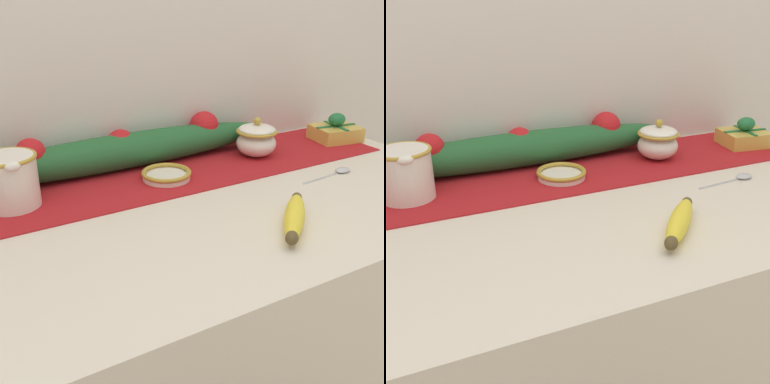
% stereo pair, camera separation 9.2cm
% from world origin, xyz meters
% --- Properties ---
extents(countertop, '(1.44, 0.66, 0.89)m').
position_xyz_m(countertop, '(0.00, 0.00, 0.45)').
color(countertop, beige).
rests_on(countertop, ground_plane).
extents(back_wall, '(2.24, 0.04, 2.40)m').
position_xyz_m(back_wall, '(0.00, 0.35, 1.20)').
color(back_wall, silver).
rests_on(back_wall, ground_plane).
extents(table_runner, '(1.32, 0.26, 0.00)m').
position_xyz_m(table_runner, '(0.00, 0.19, 0.90)').
color(table_runner, '#A8191E').
rests_on(table_runner, countertop).
extents(cream_pitcher, '(0.12, 0.13, 0.11)m').
position_xyz_m(cream_pitcher, '(-0.28, 0.19, 0.96)').
color(cream_pitcher, white).
rests_on(cream_pitcher, countertop).
extents(sugar_bowl, '(0.11, 0.11, 0.10)m').
position_xyz_m(sugar_bowl, '(0.34, 0.19, 0.94)').
color(sugar_bowl, white).
rests_on(sugar_bowl, countertop).
extents(small_dish, '(0.12, 0.12, 0.02)m').
position_xyz_m(small_dish, '(0.06, 0.16, 0.91)').
color(small_dish, white).
rests_on(small_dish, countertop).
extents(banana, '(0.16, 0.16, 0.04)m').
position_xyz_m(banana, '(0.16, -0.16, 0.91)').
color(banana, yellow).
rests_on(banana, countertop).
extents(spoon, '(0.16, 0.03, 0.01)m').
position_xyz_m(spoon, '(0.44, -0.01, 0.90)').
color(spoon, '#B7B7BC').
rests_on(spoon, countertop).
extents(gift_box, '(0.14, 0.13, 0.08)m').
position_xyz_m(gift_box, '(0.62, 0.19, 0.92)').
color(gift_box, gold).
rests_on(gift_box, countertop).
extents(poinsettia_garland, '(0.86, 0.10, 0.11)m').
position_xyz_m(poinsettia_garland, '(0.01, 0.28, 0.94)').
color(poinsettia_garland, '#235B2D').
rests_on(poinsettia_garland, countertop).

